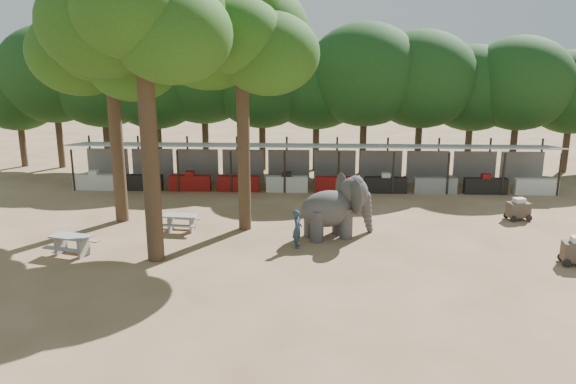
{
  "coord_description": "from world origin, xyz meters",
  "views": [
    {
      "loc": [
        0.01,
        -18.24,
        7.95
      ],
      "look_at": [
        -1.0,
        5.0,
        2.0
      ],
      "focal_mm": 35.0,
      "sensor_mm": 36.0,
      "label": 1
    }
  ],
  "objects_px": {
    "elephant": "(337,207)",
    "picnic_table_far": "(181,221)",
    "cart_back": "(518,209)",
    "picnic_table_near": "(72,242)",
    "yard_tree_center": "(139,12)",
    "handler": "(297,229)",
    "yard_tree_back": "(239,34)",
    "yard_tree_left": "(108,43)"
  },
  "relations": [
    {
      "from": "yard_tree_back",
      "to": "picnic_table_near",
      "type": "distance_m",
      "value": 10.91
    },
    {
      "from": "yard_tree_left",
      "to": "elephant",
      "type": "distance_m",
      "value": 12.52
    },
    {
      "from": "elephant",
      "to": "picnic_table_far",
      "type": "distance_m",
      "value": 6.99
    },
    {
      "from": "cart_back",
      "to": "yard_tree_back",
      "type": "bearing_deg",
      "value": 176.57
    },
    {
      "from": "picnic_table_near",
      "to": "cart_back",
      "type": "bearing_deg",
      "value": 31.33
    },
    {
      "from": "yard_tree_center",
      "to": "picnic_table_near",
      "type": "bearing_deg",
      "value": 177.37
    },
    {
      "from": "picnic_table_near",
      "to": "cart_back",
      "type": "distance_m",
      "value": 20.14
    },
    {
      "from": "elephant",
      "to": "cart_back",
      "type": "height_order",
      "value": "elephant"
    },
    {
      "from": "elephant",
      "to": "picnic_table_far",
      "type": "relative_size",
      "value": 2.2
    },
    {
      "from": "yard_tree_back",
      "to": "picnic_table_far",
      "type": "relative_size",
      "value": 7.03
    },
    {
      "from": "yard_tree_center",
      "to": "elephant",
      "type": "relative_size",
      "value": 3.39
    },
    {
      "from": "cart_back",
      "to": "picnic_table_near",
      "type": "bearing_deg",
      "value": -174.93
    },
    {
      "from": "picnic_table_far",
      "to": "cart_back",
      "type": "height_order",
      "value": "cart_back"
    },
    {
      "from": "yard_tree_back",
      "to": "picnic_table_near",
      "type": "xyz_separation_m",
      "value": [
        -6.32,
        -3.85,
        -8.01
      ]
    },
    {
      "from": "handler",
      "to": "elephant",
      "type": "bearing_deg",
      "value": -47.39
    },
    {
      "from": "elephant",
      "to": "handler",
      "type": "bearing_deg",
      "value": -160.18
    },
    {
      "from": "picnic_table_near",
      "to": "elephant",
      "type": "bearing_deg",
      "value": 29.97
    },
    {
      "from": "picnic_table_near",
      "to": "yard_tree_center",
      "type": "bearing_deg",
      "value": 12.59
    },
    {
      "from": "handler",
      "to": "yard_tree_left",
      "type": "bearing_deg",
      "value": 68.2
    },
    {
      "from": "cart_back",
      "to": "elephant",
      "type": "bearing_deg",
      "value": -173.31
    },
    {
      "from": "cart_back",
      "to": "yard_tree_center",
      "type": "bearing_deg",
      "value": -171.33
    },
    {
      "from": "elephant",
      "to": "cart_back",
      "type": "xyz_separation_m",
      "value": [
        8.77,
        2.8,
        -0.8
      ]
    },
    {
      "from": "yard_tree_back",
      "to": "elephant",
      "type": "relative_size",
      "value": 3.2
    },
    {
      "from": "picnic_table_far",
      "to": "yard_tree_back",
      "type": "bearing_deg",
      "value": 18.76
    },
    {
      "from": "yard_tree_back",
      "to": "picnic_table_far",
      "type": "distance_m",
      "value": 8.51
    },
    {
      "from": "picnic_table_far",
      "to": "yard_tree_left",
      "type": "bearing_deg",
      "value": 158.22
    },
    {
      "from": "yard_tree_left",
      "to": "elephant",
      "type": "bearing_deg",
      "value": -11.38
    },
    {
      "from": "picnic_table_far",
      "to": "cart_back",
      "type": "relative_size",
      "value": 1.33
    },
    {
      "from": "yard_tree_left",
      "to": "picnic_table_near",
      "type": "distance_m",
      "value": 9.08
    },
    {
      "from": "yard_tree_left",
      "to": "yard_tree_back",
      "type": "distance_m",
      "value": 6.09
    },
    {
      "from": "handler",
      "to": "picnic_table_far",
      "type": "relative_size",
      "value": 0.99
    },
    {
      "from": "yard_tree_center",
      "to": "yard_tree_back",
      "type": "height_order",
      "value": "yard_tree_center"
    },
    {
      "from": "yard_tree_center",
      "to": "handler",
      "type": "height_order",
      "value": "yard_tree_center"
    },
    {
      "from": "yard_tree_left",
      "to": "picnic_table_near",
      "type": "bearing_deg",
      "value": -93.78
    },
    {
      "from": "yard_tree_center",
      "to": "yard_tree_back",
      "type": "relative_size",
      "value": 1.06
    },
    {
      "from": "yard_tree_back",
      "to": "picnic_table_near",
      "type": "bearing_deg",
      "value": -148.66
    },
    {
      "from": "yard_tree_center",
      "to": "picnic_table_far",
      "type": "height_order",
      "value": "yard_tree_center"
    },
    {
      "from": "yard_tree_left",
      "to": "yard_tree_back",
      "type": "bearing_deg",
      "value": -9.46
    },
    {
      "from": "yard_tree_back",
      "to": "handler",
      "type": "xyz_separation_m",
      "value": [
        2.57,
        -2.57,
        -7.74
      ]
    },
    {
      "from": "handler",
      "to": "picnic_table_near",
      "type": "xyz_separation_m",
      "value": [
        -8.89,
        -1.28,
        -0.27
      ]
    },
    {
      "from": "yard_tree_center",
      "to": "handler",
      "type": "distance_m",
      "value": 10.19
    },
    {
      "from": "handler",
      "to": "picnic_table_near",
      "type": "distance_m",
      "value": 8.99
    }
  ]
}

